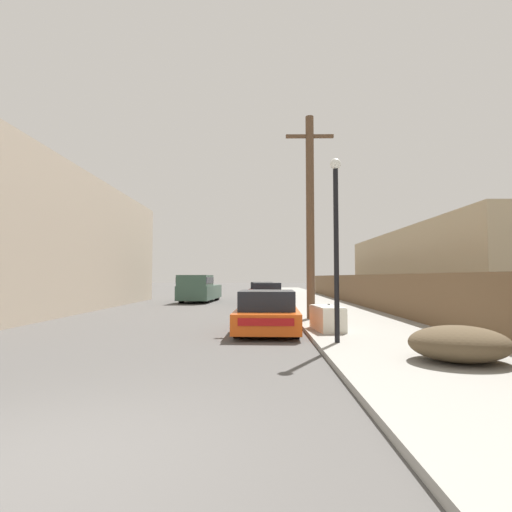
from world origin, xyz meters
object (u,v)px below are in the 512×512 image
(brush_pile, at_px, (459,344))
(pickup_truck, at_px, (199,289))
(discarded_fridge, at_px, (327,318))
(street_lamp, at_px, (336,234))
(car_parked_mid, at_px, (267,294))
(utility_pole, at_px, (310,213))
(car_parked_far, at_px, (262,291))
(parked_sports_car_red, at_px, (267,313))

(brush_pile, bearing_deg, pickup_truck, 112.10)
(discarded_fridge, bearing_deg, street_lamp, -99.91)
(discarded_fridge, height_order, street_lamp, street_lamp)
(car_parked_mid, bearing_deg, brush_pile, -79.58)
(car_parked_mid, bearing_deg, street_lamp, -84.99)
(utility_pole, height_order, street_lamp, utility_pole)
(utility_pole, bearing_deg, car_parked_far, 96.33)
(car_parked_far, distance_m, brush_pile, 23.35)
(utility_pole, bearing_deg, brush_pile, -76.77)
(pickup_truck, height_order, brush_pile, pickup_truck)
(brush_pile, bearing_deg, parked_sports_car_red, 126.04)
(utility_pole, bearing_deg, parked_sports_car_red, -121.00)
(car_parked_far, bearing_deg, parked_sports_car_red, -87.03)
(discarded_fridge, distance_m, pickup_truck, 15.88)
(car_parked_mid, distance_m, utility_pole, 9.99)
(street_lamp, bearing_deg, car_parked_far, 94.55)
(discarded_fridge, height_order, car_parked_mid, car_parked_mid)
(parked_sports_car_red, relative_size, utility_pole, 0.55)
(car_parked_mid, relative_size, street_lamp, 0.98)
(car_parked_mid, xyz_separation_m, utility_pole, (1.49, -9.26, 3.42))
(brush_pile, bearing_deg, utility_pole, 103.23)
(car_parked_mid, relative_size, car_parked_far, 0.98)
(parked_sports_car_red, distance_m, car_parked_far, 18.39)
(parked_sports_car_red, bearing_deg, brush_pile, -52.17)
(car_parked_far, relative_size, brush_pile, 2.44)
(discarded_fridge, distance_m, car_parked_far, 18.91)
(parked_sports_car_red, xyz_separation_m, car_parked_mid, (0.17, 12.03, 0.04))
(discarded_fridge, bearing_deg, utility_pole, 84.89)
(utility_pole, bearing_deg, car_parked_mid, 99.14)
(car_parked_mid, distance_m, brush_pile, 17.04)
(discarded_fridge, bearing_deg, brush_pile, -74.87)
(discarded_fridge, xyz_separation_m, car_parked_mid, (-1.56, 12.46, 0.15))
(car_parked_mid, xyz_separation_m, street_lamp, (1.43, -14.65, 2.06))
(parked_sports_car_red, relative_size, car_parked_mid, 0.97)
(parked_sports_car_red, bearing_deg, car_parked_far, 92.01)
(car_parked_far, height_order, utility_pole, utility_pole)
(discarded_fridge, distance_m, street_lamp, 3.11)
(street_lamp, bearing_deg, pickup_truck, 109.21)
(parked_sports_car_red, xyz_separation_m, utility_pole, (1.66, 2.77, 3.47))
(pickup_truck, bearing_deg, car_parked_mid, 157.26)
(discarded_fridge, bearing_deg, car_parked_far, 89.07)
(discarded_fridge, distance_m, parked_sports_car_red, 1.79)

